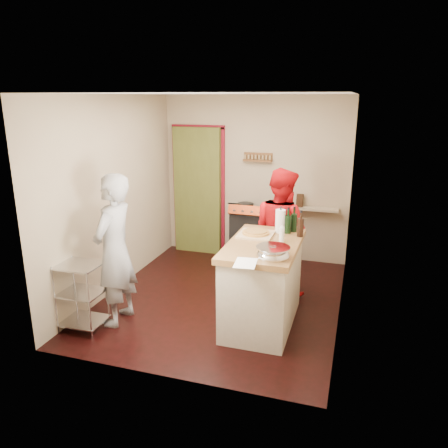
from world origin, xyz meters
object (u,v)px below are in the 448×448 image
(wire_shelving, at_px, (81,293))
(island, at_px, (263,282))
(stove, at_px, (252,235))
(person_red, at_px, (281,231))
(person_stripe, at_px, (114,251))

(wire_shelving, bearing_deg, island, 21.13)
(stove, bearing_deg, island, -72.48)
(wire_shelving, relative_size, island, 0.54)
(wire_shelving, height_order, person_red, person_red)
(stove, xyz_separation_m, wire_shelving, (-1.33, -2.62, -0.01))
(stove, relative_size, wire_shelving, 1.26)
(person_stripe, bearing_deg, island, 105.72)
(wire_shelving, relative_size, person_stripe, 0.45)
(stove, bearing_deg, person_red, -55.90)
(person_stripe, relative_size, person_red, 1.05)
(wire_shelving, distance_m, island, 2.06)
(wire_shelving, distance_m, person_stripe, 0.60)
(stove, bearing_deg, wire_shelving, -116.85)
(person_stripe, bearing_deg, wire_shelving, -45.81)
(stove, relative_size, person_stripe, 0.57)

